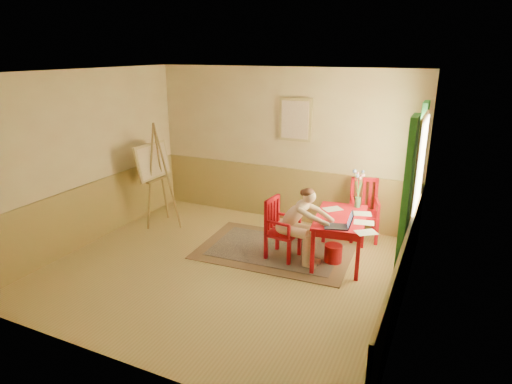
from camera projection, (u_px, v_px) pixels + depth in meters
The scene contains 14 objects.
room at pixel (223, 177), 6.00m from camera, with size 5.04×4.54×2.84m.
wainscot at pixel (248, 218), 6.97m from camera, with size 5.00×4.50×1.00m.
window at pixel (415, 181), 6.00m from camera, with size 0.12×2.01×2.20m.
wall_portrait at pixel (295, 120), 7.65m from camera, with size 0.60×0.05×0.76m.
rug at pixel (275, 250), 6.99m from camera, with size 2.48×1.73×0.02m.
table at pixel (341, 222), 6.47m from camera, with size 0.88×1.29×0.72m.
chair_left at pixel (280, 229), 6.62m from camera, with size 0.48×0.46×0.95m.
chair_back at pixel (364, 210), 7.30m from camera, with size 0.57×0.59×1.03m.
figure at pixel (298, 221), 6.41m from camera, with size 0.90×0.42×1.20m.
laptop at pixel (341, 224), 6.02m from camera, with size 0.44×0.34×0.24m.
papers at pixel (356, 219), 6.33m from camera, with size 1.00×1.04×0.00m.
vase at pixel (358, 190), 6.76m from camera, with size 0.21×0.31×0.59m.
wastebasket at pixel (333, 254), 6.55m from camera, with size 0.27×0.27×0.28m, color red.
easel at pixel (155, 165), 7.74m from camera, with size 0.62×0.83×1.88m.
Camera 1 is at (2.84, -5.04, 3.06)m, focal length 30.48 mm.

